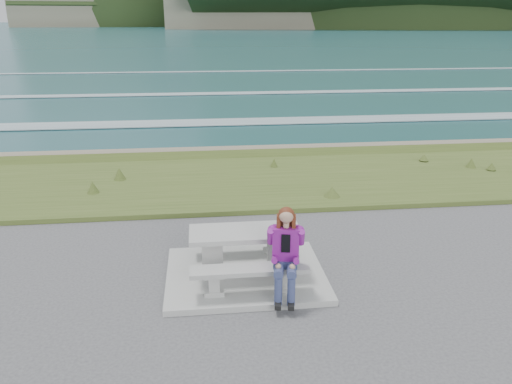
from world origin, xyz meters
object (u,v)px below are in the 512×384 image
at_px(bench_seaward, 242,235).
at_px(seated_woman, 285,266).
at_px(bench_landward, 250,273).
at_px(picnic_table, 245,240).

bearing_deg(bench_seaward, seated_woman, -71.24).
bearing_deg(bench_seaward, bench_landward, -90.00).
distance_m(picnic_table, bench_landward, 0.74).
xyz_separation_m(bench_seaward, seated_woman, (0.52, -1.53, 0.16)).
bearing_deg(picnic_table, seated_woman, -57.95).
relative_size(bench_landward, bench_seaward, 1.00).
xyz_separation_m(bench_landward, seated_woman, (0.52, -0.13, 0.16)).
bearing_deg(bench_landward, bench_seaward, 90.00).
relative_size(picnic_table, bench_seaward, 1.00).
xyz_separation_m(bench_landward, bench_seaward, (0.00, 1.40, 0.00)).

